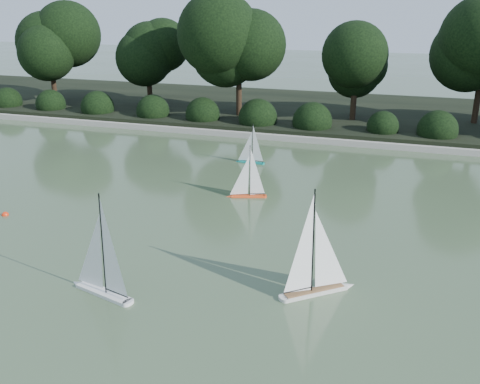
# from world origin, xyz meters

# --- Properties ---
(ground) EXTENTS (80.00, 80.00, 0.00)m
(ground) POSITION_xyz_m (0.00, 0.00, 0.00)
(ground) COLOR #314127
(ground) RESTS_ON ground
(pond_coping) EXTENTS (40.00, 0.35, 0.18)m
(pond_coping) POSITION_xyz_m (0.00, 9.00, 0.09)
(pond_coping) COLOR gray
(pond_coping) RESTS_ON ground
(far_bank) EXTENTS (40.00, 8.00, 0.30)m
(far_bank) POSITION_xyz_m (0.00, 13.00, 0.15)
(far_bank) COLOR black
(far_bank) RESTS_ON ground
(tree_line) EXTENTS (26.31, 3.93, 4.39)m
(tree_line) POSITION_xyz_m (1.23, 11.44, 2.64)
(tree_line) COLOR black
(tree_line) RESTS_ON ground
(shrub_hedge) EXTENTS (29.10, 1.10, 1.10)m
(shrub_hedge) POSITION_xyz_m (0.00, 9.90, 0.45)
(shrub_hedge) COLOR black
(shrub_hedge) RESTS_ON ground
(sailboat_white_a) EXTENTS (1.28, 0.53, 1.76)m
(sailboat_white_a) POSITION_xyz_m (-1.42, -1.08, 0.28)
(sailboat_white_a) COLOR silver
(sailboat_white_a) RESTS_ON ground
(sailboat_white_b) EXTENTS (1.13, 0.97, 1.81)m
(sailboat_white_b) POSITION_xyz_m (1.83, -0.03, 0.28)
(sailboat_white_b) COLOR beige
(sailboat_white_b) RESTS_ON ground
(sailboat_orange) EXTENTS (0.94, 0.41, 1.30)m
(sailboat_orange) POSITION_xyz_m (-0.52, 3.65, 0.20)
(sailboat_orange) COLOR #F14B1D
(sailboat_orange) RESTS_ON ground
(sailboat_teal) EXTENTS (0.86, 0.16, 1.18)m
(sailboat_teal) POSITION_xyz_m (-1.22, 6.26, 0.19)
(sailboat_teal) COLOR #10827A
(sailboat_teal) RESTS_ON ground
(race_buoy) EXTENTS (0.15, 0.15, 0.15)m
(race_buoy) POSITION_xyz_m (-5.01, 1.07, 0.00)
(race_buoy) COLOR red
(race_buoy) RESTS_ON ground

